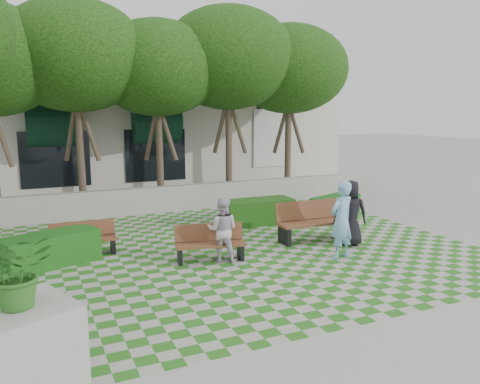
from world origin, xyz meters
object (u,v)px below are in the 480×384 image
bench_mid (210,243)px  hedge_west (51,249)px  bench_west (83,239)px  bench_east (313,222)px  planter_front (22,330)px  person_white (222,230)px  person_blue (341,220)px  hedge_midright (258,212)px  person_dark (350,213)px  hedge_east (335,206)px

bench_mid → hedge_west: bench_mid is taller
bench_west → bench_east: bearing=-10.0°
bench_west → planter_front: 5.78m
bench_mid → person_white: person_white is taller
bench_east → hedge_west: bench_east is taller
person_blue → hedge_west: bearing=-34.1°
planter_front → hedge_midright: bearing=45.2°
person_blue → person_white: person_blue is taller
bench_mid → hedge_midright: (2.65, 2.75, -0.03)m
planter_front → bench_west: bearing=76.8°
bench_west → person_dark: person_dark is taller
hedge_east → person_white: 6.00m
bench_west → hedge_midright: bearing=13.2°
bench_mid → bench_west: 3.16m
bench_mid → planter_front: planter_front is taller
hedge_west → person_blue: person_blue is taller
bench_mid → hedge_midright: bench_mid is taller
hedge_east → person_blue: size_ratio=1.03×
hedge_west → planter_front: (-0.55, -5.13, 0.46)m
bench_east → hedge_midright: bearing=105.3°
bench_east → person_white: 3.00m
person_dark → bench_east: bearing=-21.1°
bench_mid → bench_west: size_ratio=1.09×
bench_west → hedge_east: (8.20, 0.98, -0.06)m
bench_west → planter_front: (-1.31, -5.62, 0.43)m
hedge_east → hedge_midright: 2.87m
person_white → hedge_midright: bearing=-99.4°
person_white → planter_front: bearing=71.6°
bench_east → person_white: bearing=-165.4°
bench_mid → person_white: 0.46m
bench_east → hedge_west: (-6.62, 0.74, -0.15)m
person_white → person_dark: bearing=-152.9°
bench_mid → bench_east: bearing=20.3°
person_blue → person_white: 2.84m
bench_mid → hedge_east: (5.52, 2.66, -0.08)m
person_blue → person_white: (-2.66, 0.97, -0.18)m
bench_mid → hedge_east: size_ratio=0.89×
bench_east → bench_west: 5.97m
hedge_midright → hedge_west: size_ratio=1.05×
bench_west → hedge_midright: 5.43m
person_dark → planter_front: bearing=56.7°
bench_east → hedge_west: size_ratio=0.98×
bench_mid → hedge_midright: size_ratio=0.77×
hedge_east → hedge_west: bearing=-170.7°
bench_mid → person_white: (0.25, -0.17, 0.34)m
bench_east → hedge_east: bench_east is taller
bench_west → person_blue: size_ratio=0.83×
bench_west → hedge_east: bench_west is taller
planter_front → person_white: 5.67m
person_white → hedge_west: bearing=9.7°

